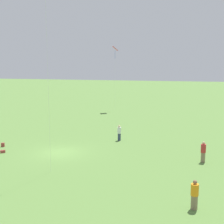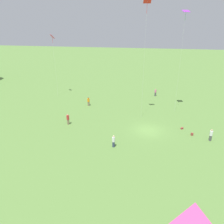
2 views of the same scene
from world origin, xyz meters
name	(u,v)px [view 1 (image 1 of 2)]	position (x,y,z in m)	size (l,w,h in m)	color
ground_plane	(60,152)	(0.00, 0.00, 0.00)	(240.00, 240.00, 0.00)	#5B843D
person_1	(119,133)	(-5.80, 4.33, 0.85)	(0.48, 0.48, 1.70)	#333D5B
person_2	(195,195)	(8.70, 12.13, 0.86)	(0.58, 0.58, 1.75)	#847056
person_4	(203,152)	(-0.30, 12.87, 0.89)	(0.54, 0.54, 1.80)	#847056
kite_3	(115,50)	(-26.79, -1.35, 10.49)	(1.47, 1.34, 11.15)	#E54C99
picnic_bag_0	(3,145)	(-0.44, -6.39, 0.20)	(0.34, 0.38, 0.39)	#933833
picnic_bag_1	(3,151)	(1.44, -5.16, 0.12)	(0.47, 0.48, 0.25)	#933833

